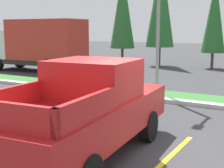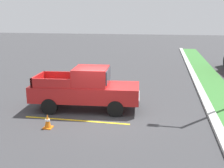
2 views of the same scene
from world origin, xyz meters
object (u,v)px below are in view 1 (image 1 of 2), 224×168
at_px(pickup_truck_main, 88,110).
at_px(cypress_tree_center, 214,15).
at_px(cargo_truck_distant, 39,44).
at_px(street_light, 157,3).
at_px(cypress_tree_leftmost, 123,9).
at_px(cypress_tree_left_inner, 161,2).

distance_m(pickup_truck_main, cypress_tree_center, 18.20).
height_order(cargo_truck_distant, street_light, street_light).
height_order(street_light, cypress_tree_center, street_light).
bearing_deg(pickup_truck_main, cypress_tree_leftmost, 116.41).
xyz_separation_m(street_light, cypress_tree_left_inner, (-4.25, 10.80, 1.04)).
distance_m(street_light, cypress_tree_center, 11.26).
height_order(cypress_tree_left_inner, cypress_tree_center, cypress_tree_left_inner).
bearing_deg(cargo_truck_distant, pickup_truck_main, -43.15).
height_order(street_light, cypress_tree_leftmost, cypress_tree_leftmost).
relative_size(pickup_truck_main, cypress_tree_left_inner, 0.66).
bearing_deg(cargo_truck_distant, cypress_tree_leftmost, 65.67).
bearing_deg(cargo_truck_distant, cypress_tree_left_inner, 50.52).
height_order(cargo_truck_distant, cypress_tree_center, cypress_tree_center).
relative_size(pickup_truck_main, cypress_tree_leftmost, 0.73).
bearing_deg(pickup_truck_main, street_light, 100.69).
bearing_deg(cypress_tree_leftmost, pickup_truck_main, -63.59).
distance_m(street_light, cypress_tree_left_inner, 11.65).
height_order(pickup_truck_main, cargo_truck_distant, cargo_truck_distant).
bearing_deg(cypress_tree_leftmost, cargo_truck_distant, -114.33).
relative_size(cypress_tree_leftmost, cypress_tree_center, 1.16).
xyz_separation_m(street_light, cypress_tree_leftmost, (-7.11, 10.18, 0.56)).
distance_m(pickup_truck_main, cargo_truck_distant, 15.41).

